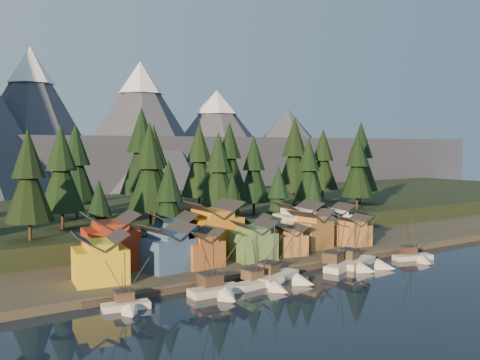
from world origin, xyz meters
TOP-DOWN VIEW (x-y plane):
  - ground at (0.00, 0.00)m, footprint 500.00×500.00m
  - shore_strip at (0.00, 40.00)m, footprint 400.00×50.00m
  - hillside at (0.00, 90.00)m, footprint 420.00×100.00m
  - dock at (0.00, 16.50)m, footprint 80.00×4.00m
  - mountain_ridge at (-4.20, 213.59)m, footprint 560.00×190.00m
  - boat_0 at (-34.23, 10.11)m, footprint 7.97×8.50m
  - boat_1 at (-18.20, 9.07)m, footprint 9.63×10.45m
  - boat_2 at (-8.60, 9.00)m, footprint 10.68×11.44m
  - boat_3 at (-2.95, 10.51)m, footprint 11.68×12.16m
  - boat_4 at (13.87, 10.57)m, footprint 11.06×11.64m
  - boat_5 at (19.16, 10.80)m, footprint 12.28×12.72m
  - boat_6 at (33.14, 8.35)m, footprint 9.68×10.10m
  - house_front_0 at (-33.75, 23.48)m, footprint 10.11×9.70m
  - house_front_1 at (-19.66, 25.30)m, footprint 9.42×9.12m
  - house_front_2 at (-12.79, 24.88)m, footprint 8.20×8.25m
  - house_front_3 at (-0.45, 23.77)m, footprint 9.22×8.88m
  - house_front_4 at (9.41, 23.67)m, footprint 7.71×8.08m
  - house_front_5 at (18.16, 26.61)m, footprint 9.96×9.33m
  - house_front_6 at (28.87, 23.55)m, footprint 8.13×7.79m
  - house_back_0 at (-28.21, 33.31)m, footprint 11.36×11.03m
  - house_back_1 at (-14.35, 33.73)m, footprint 9.96×10.05m
  - house_back_2 at (-4.35, 33.91)m, footprint 11.45×10.58m
  - house_back_3 at (6.44, 33.62)m, footprint 9.05×8.38m
  - house_back_4 at (18.82, 32.00)m, footprint 10.88×10.57m
  - house_back_5 at (30.15, 31.62)m, footprint 10.00×10.07m
  - tree_hill_2 at (-40.00, 48.00)m, footprint 9.96×9.96m
  - tree_hill_3 at (-30.00, 60.00)m, footprint 10.58×10.58m
  - tree_hill_4 at (-22.00, 75.00)m, footprint 11.02×11.02m
  - tree_hill_5 at (-12.00, 50.00)m, footprint 10.85×10.85m
  - tree_hill_6 at (-4.00, 65.00)m, footprint 10.85×10.85m
  - tree_hill_7 at (6.00, 48.00)m, footprint 9.96×9.96m
  - tree_hill_8 at (14.00, 72.00)m, footprint 11.35×11.35m
  - tree_hill_9 at (22.00, 55.00)m, footprint 9.74×9.74m
  - tree_hill_10 at (30.00, 80.00)m, footprint 11.79×11.79m
  - tree_hill_11 at (38.00, 50.00)m, footprint 9.48×9.48m
  - tree_hill_12 at (46.00, 66.00)m, footprint 12.41×12.41m
  - tree_hill_13 at (56.00, 48.00)m, footprint 10.19×10.19m
  - tree_hill_14 at (64.00, 72.00)m, footprint 11.02×11.02m
  - tree_hill_15 at (0.00, 82.00)m, footprint 13.43×13.43m
  - tree_hill_17 at (68.00, 58.00)m, footprint 11.84×11.84m
  - tree_shore_0 at (-28.00, 40.00)m, footprint 7.41×7.41m
  - tree_shore_1 at (-12.00, 40.00)m, footprint 9.05×9.05m
  - tree_shore_2 at (5.00, 40.00)m, footprint 7.47×7.47m
  - tree_shore_3 at (19.00, 40.00)m, footprint 8.28×8.28m
  - tree_shore_4 at (31.00, 40.00)m, footprint 7.05×7.05m

SIDE VIEW (x-z plane):
  - ground at x=0.00m, z-range 0.00..0.00m
  - dock at x=0.00m, z-range 0.00..1.00m
  - shore_strip at x=0.00m, z-range 0.00..1.50m
  - boat_6 at x=33.14m, z-range -3.28..7.20m
  - boat_0 at x=-34.23m, z-range -2.98..7.02m
  - boat_2 at x=-8.60m, z-range -3.55..7.60m
  - boat_5 at x=19.16m, z-range -4.04..8.69m
  - boat_3 at x=-2.95m, z-range -3.93..8.59m
  - boat_4 at x=13.87m, z-range -3.90..8.81m
  - boat_1 at x=-18.20m, z-range -3.77..8.92m
  - hillside at x=0.00m, z-range 0.00..6.00m
  - house_front_4 at x=9.41m, z-range 1.66..8.14m
  - house_front_6 at x=28.87m, z-range 1.68..8.94m
  - house_front_2 at x=-12.79m, z-range 1.69..9.27m
  - house_back_3 at x=6.44m, z-range 1.70..9.66m
  - house_front_3 at x=-0.45m, z-range 1.71..10.12m
  - house_front_1 at x=-19.66m, z-range 1.73..10.61m
  - house_front_0 at x=-33.75m, z-range 1.73..10.62m
  - house_front_5 at x=18.16m, z-range 1.73..10.83m
  - house_back_5 at x=30.15m, z-range 1.73..10.99m
  - house_back_1 at x=-14.35m, z-range 1.74..11.53m
  - house_back_4 at x=18.82m, z-range 1.76..12.10m
  - house_back_0 at x=-28.21m, z-range 1.77..12.69m
  - house_back_2 at x=-4.35m, z-range 1.80..13.57m
  - tree_shore_4 at x=31.00m, z-range 2.26..18.69m
  - tree_shore_0 at x=-28.00m, z-range 2.30..19.55m
  - tree_shore_2 at x=5.00m, z-range 2.30..19.71m
  - tree_shore_3 at x=19.00m, z-range 2.39..21.68m
  - tree_shore_1 at x=-12.00m, z-range 2.48..23.55m
  - tree_hill_11 at x=38.00m, z-range 7.03..29.10m
  - tree_hill_9 at x=22.00m, z-range 7.06..29.74m
  - tree_hill_7 at x=6.00m, z-range 7.08..30.28m
  - tree_hill_2 at x=-40.00m, z-range 7.08..30.28m
  - tree_hill_13 at x=56.00m, z-range 7.11..30.84m
  - tree_hill_3 at x=-30.00m, z-range 7.15..31.79m
  - tree_hill_6 at x=-4.00m, z-range 7.18..32.45m
  - tree_hill_5 at x=-12.00m, z-range 7.18..32.45m
  - tree_hill_4 at x=-22.00m, z-range 7.20..32.86m
  - tree_hill_14 at x=64.00m, z-range 7.20..32.86m
  - tree_hill_8 at x=14.00m, z-range 7.23..33.67m
  - tree_hill_10 at x=30.00m, z-range 7.28..34.74m
  - tree_hill_17 at x=68.00m, z-range 7.29..34.87m
  - tree_hill_12 at x=46.00m, z-range 7.35..36.25m
  - tree_hill_15 at x=0.00m, z-range 7.46..38.76m
  - mountain_ridge at x=-4.20m, z-range -18.94..71.06m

